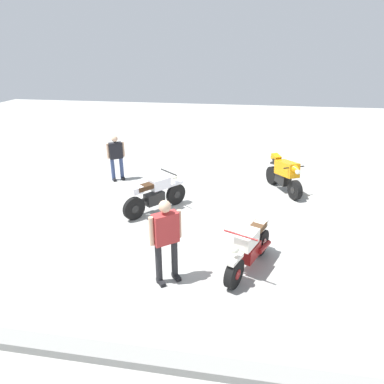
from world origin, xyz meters
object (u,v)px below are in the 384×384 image
motorcycle_orange_sportbike (285,174)px  motorcycle_cream_vintage (249,249)px  person_in_red_shirt (166,236)px  person_in_black_shirt (116,155)px  motorcycle_silver_cruiser (155,195)px

motorcycle_orange_sportbike → motorcycle_cream_vintage: size_ratio=0.99×
motorcycle_orange_sportbike → person_in_red_shirt: (2.69, 5.05, 0.42)m
motorcycle_orange_sportbike → person_in_black_shirt: person_in_black_shirt is taller
motorcycle_orange_sportbike → person_in_black_shirt: (5.67, -0.14, 0.29)m
person_in_black_shirt → motorcycle_silver_cruiser: bearing=6.3°
motorcycle_cream_vintage → person_in_red_shirt: bearing=-44.8°
person_in_red_shirt → motorcycle_silver_cruiser: bearing=160.1°
motorcycle_orange_sportbike → motorcycle_cream_vintage: 4.54m
motorcycle_cream_vintage → person_in_black_shirt: 6.47m
motorcycle_orange_sportbike → person_in_red_shirt: person_in_red_shirt is taller
motorcycle_silver_cruiser → motorcycle_orange_sportbike: (-3.70, -2.10, 0.07)m
motorcycle_cream_vintage → person_in_black_shirt: person_in_black_shirt is taller
person_in_red_shirt → person_in_black_shirt: person_in_red_shirt is taller
motorcycle_cream_vintage → person_in_red_shirt: person_in_red_shirt is taller
person_in_red_shirt → person_in_black_shirt: 5.98m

